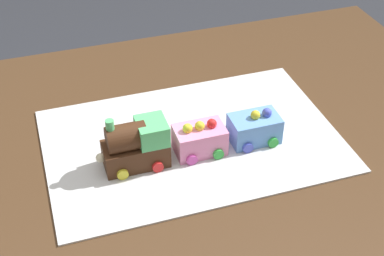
{
  "coord_description": "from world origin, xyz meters",
  "views": [
    {
      "loc": [
        -0.25,
        -0.82,
        1.47
      ],
      "look_at": [
        0.03,
        0.04,
        0.77
      ],
      "focal_mm": 52.08,
      "sensor_mm": 36.0,
      "label": 1
    }
  ],
  "objects": [
    {
      "name": "cake_car_tanker_sky_blue",
      "position": [
        0.15,
        0.0,
        0.77
      ],
      "size": [
        0.1,
        0.08,
        0.07
      ],
      "color": "#669EEA",
      "rests_on": "cake_board"
    },
    {
      "name": "cake_car_gondola_bubblegum",
      "position": [
        0.03,
        0.0,
        0.77
      ],
      "size": [
        0.1,
        0.08,
        0.07
      ],
      "color": "pink",
      "rests_on": "cake_board"
    },
    {
      "name": "cake_board",
      "position": [
        0.03,
        0.04,
        0.74
      ],
      "size": [
        0.6,
        0.4,
        0.0
      ],
      "primitive_type": "cube",
      "color": "silver",
      "rests_on": "dining_table"
    },
    {
      "name": "cake_locomotive",
      "position": [
        -0.09,
        0.0,
        0.79
      ],
      "size": [
        0.14,
        0.08,
        0.12
      ],
      "color": "#472816",
      "rests_on": "cake_board"
    },
    {
      "name": "dining_table",
      "position": [
        0.0,
        0.0,
        0.63
      ],
      "size": [
        1.4,
        1.0,
        0.74
      ],
      "color": "#4C331E",
      "rests_on": "ground"
    }
  ]
}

